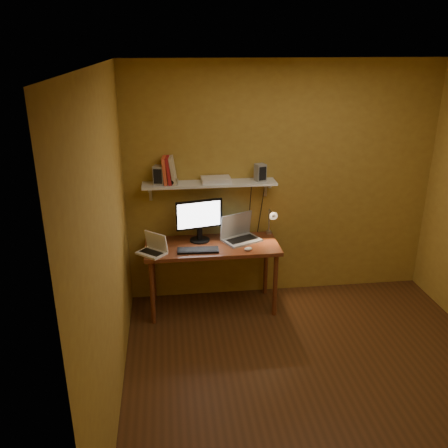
{
  "coord_description": "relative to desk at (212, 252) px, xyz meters",
  "views": [
    {
      "loc": [
        -1.25,
        -3.27,
        2.74
      ],
      "look_at": [
        -0.69,
        1.18,
        1.02
      ],
      "focal_mm": 38.0,
      "sensor_mm": 36.0,
      "label": 1
    }
  ],
  "objects": [
    {
      "name": "speaker_right",
      "position": [
        0.53,
        0.19,
        0.8
      ],
      "size": [
        0.13,
        0.13,
        0.18
      ],
      "primitive_type": "cube",
      "rotation": [
        0.0,
        0.0,
        0.32
      ],
      "color": "gray",
      "rests_on": "wall_shelf"
    },
    {
      "name": "shelf_camera",
      "position": [
        -0.38,
        0.14,
        0.74
      ],
      "size": [
        0.12,
        0.07,
        0.07
      ],
      "color": "silver",
      "rests_on": "wall_shelf"
    },
    {
      "name": "desk",
      "position": [
        0.0,
        0.0,
        0.0
      ],
      "size": [
        1.4,
        0.6,
        0.75
      ],
      "color": "brown",
      "rests_on": "ground"
    },
    {
      "name": "monitor",
      "position": [
        -0.12,
        0.12,
        0.34
      ],
      "size": [
        0.5,
        0.25,
        0.45
      ],
      "rotation": [
        0.0,
        0.0,
        0.22
      ],
      "color": "black",
      "rests_on": "desk"
    },
    {
      "name": "books",
      "position": [
        -0.42,
        0.21,
        0.85
      ],
      "size": [
        0.16,
        0.2,
        0.28
      ],
      "color": "#EE5935",
      "rests_on": "wall_shelf"
    },
    {
      "name": "mouse",
      "position": [
        0.36,
        -0.19,
        0.1
      ],
      "size": [
        0.1,
        0.08,
        0.03
      ],
      "primitive_type": "ellipsoid",
      "rotation": [
        0.0,
        0.0,
        0.28
      ],
      "color": "white",
      "rests_on": "desk"
    },
    {
      "name": "wall_shelf",
      "position": [
        0.0,
        0.19,
        0.69
      ],
      "size": [
        1.4,
        0.25,
        0.21
      ],
      "color": "white",
      "rests_on": "room"
    },
    {
      "name": "speaker_left",
      "position": [
        -0.52,
        0.19,
        0.81
      ],
      "size": [
        0.13,
        0.13,
        0.19
      ],
      "primitive_type": "cube",
      "rotation": [
        0.0,
        0.0,
        -0.28
      ],
      "color": "gray",
      "rests_on": "wall_shelf"
    },
    {
      "name": "router",
      "position": [
        0.07,
        0.2,
        0.74
      ],
      "size": [
        0.31,
        0.21,
        0.05
      ],
      "primitive_type": "cube",
      "rotation": [
        0.0,
        0.0,
        0.03
      ],
      "color": "white",
      "rests_on": "wall_shelf"
    },
    {
      "name": "room",
      "position": [
        0.81,
        -1.28,
        0.64
      ],
      "size": [
        3.44,
        3.24,
        2.64
      ],
      "color": "#502C14",
      "rests_on": "ground"
    },
    {
      "name": "keyboard",
      "position": [
        -0.16,
        -0.15,
        0.1
      ],
      "size": [
        0.43,
        0.16,
        0.02
      ],
      "primitive_type": "cube",
      "rotation": [
        0.0,
        0.0,
        -0.04
      ],
      "color": "black",
      "rests_on": "desk"
    },
    {
      "name": "desk_lamp",
      "position": [
        0.66,
        0.13,
        0.29
      ],
      "size": [
        0.09,
        0.23,
        0.38
      ],
      "color": "silver",
      "rests_on": "desk"
    },
    {
      "name": "laptop",
      "position": [
        0.31,
        0.11,
        0.16
      ],
      "size": [
        0.46,
        0.41,
        0.28
      ],
      "rotation": [
        0.0,
        0.0,
        0.44
      ],
      "color": "gray",
      "rests_on": "desk"
    },
    {
      "name": "netbook",
      "position": [
        -0.6,
        -0.13,
        0.14
      ],
      "size": [
        0.34,
        0.33,
        0.21
      ],
      "rotation": [
        0.0,
        0.0,
        -0.72
      ],
      "color": "white",
      "rests_on": "desk"
    }
  ]
}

